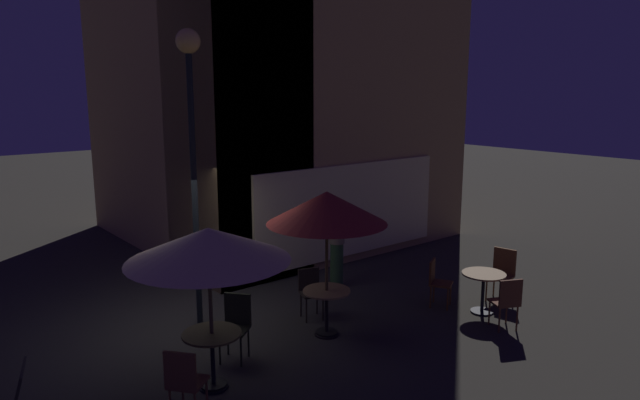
# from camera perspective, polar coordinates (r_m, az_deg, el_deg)

# --- Properties ---
(ground_plane) EXTENTS (60.00, 60.00, 0.00)m
(ground_plane) POSITION_cam_1_polar(r_m,az_deg,el_deg) (10.07, -12.19, -12.35)
(ground_plane) COLOR #2F2C27
(cafe_building) EXTENTS (7.51, 7.51, 9.84)m
(cafe_building) POSITION_cam_1_polar(r_m,az_deg,el_deg) (14.11, -6.47, 14.90)
(cafe_building) COLOR tan
(cafe_building) RESTS_ON ground
(street_lamp_near_corner) EXTENTS (0.39, 0.39, 4.90)m
(street_lamp_near_corner) POSITION_cam_1_polar(r_m,az_deg,el_deg) (9.45, -12.82, 8.97)
(street_lamp_near_corner) COLOR black
(street_lamp_near_corner) RESTS_ON ground
(cafe_table_0) EXTENTS (0.77, 0.77, 0.77)m
(cafe_table_0) POSITION_cam_1_polar(r_m,az_deg,el_deg) (9.36, 0.67, -10.15)
(cafe_table_0) COLOR black
(cafe_table_0) RESTS_ON ground
(cafe_table_1) EXTENTS (0.79, 0.79, 0.79)m
(cafe_table_1) POSITION_cam_1_polar(r_m,az_deg,el_deg) (7.94, -10.76, -14.25)
(cafe_table_1) COLOR black
(cafe_table_1) RESTS_ON ground
(cafe_table_2) EXTENTS (0.77, 0.77, 0.74)m
(cafe_table_2) POSITION_cam_1_polar(r_m,az_deg,el_deg) (10.67, 16.07, -8.02)
(cafe_table_2) COLOR black
(cafe_table_2) RESTS_ON ground
(patio_umbrella_0) EXTENTS (1.92, 1.92, 2.39)m
(patio_umbrella_0) POSITION_cam_1_polar(r_m,az_deg,el_deg) (8.91, 0.69, -0.83)
(patio_umbrella_0) COLOR black
(patio_umbrella_0) RESTS_ON ground
(patio_umbrella_1) EXTENTS (2.14, 2.14, 2.22)m
(patio_umbrella_1) POSITION_cam_1_polar(r_m,az_deg,el_deg) (7.46, -11.15, -4.46)
(patio_umbrella_1) COLOR black
(patio_umbrella_1) RESTS_ON ground
(cafe_chair_0) EXTENTS (0.48, 0.48, 0.87)m
(cafe_chair_0) POSITION_cam_1_polar(r_m,az_deg,el_deg) (10.08, -0.98, -8.85)
(cafe_chair_0) COLOR black
(cafe_chair_0) RESTS_ON ground
(cafe_chair_1) EXTENTS (0.57, 0.57, 0.94)m
(cafe_chair_1) POSITION_cam_1_polar(r_m,az_deg,el_deg) (7.30, -13.47, -17.03)
(cafe_chair_1) COLOR brown
(cafe_chair_1) RESTS_ON ground
(cafe_chair_2) EXTENTS (0.58, 0.58, 0.98)m
(cafe_chair_2) POSITION_cam_1_polar(r_m,az_deg,el_deg) (8.70, -8.44, -11.89)
(cafe_chair_2) COLOR black
(cafe_chair_2) RESTS_ON ground
(cafe_chair_3) EXTENTS (0.51, 0.51, 0.99)m
(cafe_chair_3) POSITION_cam_1_polar(r_m,az_deg,el_deg) (11.40, 17.81, -6.70)
(cafe_chair_3) COLOR brown
(cafe_chair_3) RESTS_ON ground
(cafe_chair_4) EXTENTS (0.52, 0.52, 0.88)m
(cafe_chair_4) POSITION_cam_1_polar(r_m,az_deg,el_deg) (10.78, 11.62, -7.75)
(cafe_chair_4) COLOR #5C3318
(cafe_chair_4) RESTS_ON ground
(cafe_chair_5) EXTENTS (0.54, 0.54, 0.91)m
(cafe_chair_5) POSITION_cam_1_polar(r_m,az_deg,el_deg) (10.03, 18.26, -9.43)
(cafe_chair_5) COLOR #592F20
(cafe_chair_5) RESTS_ON ground
(patron_standing_0) EXTENTS (0.31, 0.31, 1.67)m
(patron_standing_0) POSITION_cam_1_polar(r_m,az_deg,el_deg) (11.46, 1.70, -4.69)
(patron_standing_0) COLOR #2E4E2C
(patron_standing_0) RESTS_ON ground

